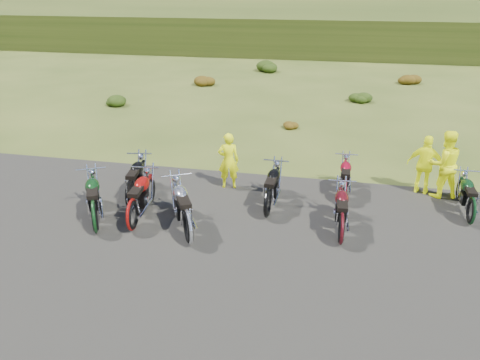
% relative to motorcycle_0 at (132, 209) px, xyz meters
% --- Properties ---
extents(ground, '(300.00, 300.00, 0.00)m').
position_rel_motorcycle_0_xyz_m(ground, '(3.59, -0.98, 0.00)').
color(ground, '#354717').
rests_on(ground, ground).
extents(gravel_pad, '(20.00, 12.00, 0.04)m').
position_rel_motorcycle_0_xyz_m(gravel_pad, '(3.59, -2.98, 0.00)').
color(gravel_pad, black).
rests_on(gravel_pad, ground).
extents(hill_slope, '(300.00, 45.97, 9.37)m').
position_rel_motorcycle_0_xyz_m(hill_slope, '(3.59, 49.02, 0.00)').
color(hill_slope, '#2E3E14').
rests_on(hill_slope, ground).
extents(hill_plateau, '(300.00, 90.00, 9.17)m').
position_rel_motorcycle_0_xyz_m(hill_plateau, '(3.59, 109.02, 0.00)').
color(hill_plateau, '#2E3E14').
rests_on(hill_plateau, ground).
extents(shrub_1, '(1.03, 1.03, 0.61)m').
position_rel_motorcycle_0_xyz_m(shrub_1, '(-5.51, 10.32, 0.31)').
color(shrub_1, '#20360D').
rests_on(shrub_1, ground).
extents(shrub_2, '(1.30, 1.30, 0.77)m').
position_rel_motorcycle_0_xyz_m(shrub_2, '(-2.61, 15.62, 0.38)').
color(shrub_2, '#5C300B').
rests_on(shrub_2, ground).
extents(shrub_3, '(1.56, 1.56, 0.92)m').
position_rel_motorcycle_0_xyz_m(shrub_3, '(0.29, 20.92, 0.46)').
color(shrub_3, '#20360D').
rests_on(shrub_3, ground).
extents(shrub_4, '(0.77, 0.77, 0.45)m').
position_rel_motorcycle_0_xyz_m(shrub_4, '(3.19, 8.22, 0.23)').
color(shrub_4, '#5C300B').
rests_on(shrub_4, ground).
extents(shrub_5, '(1.03, 1.03, 0.61)m').
position_rel_motorcycle_0_xyz_m(shrub_5, '(6.09, 13.52, 0.31)').
color(shrub_5, '#20360D').
rests_on(shrub_5, ground).
extents(shrub_6, '(1.30, 1.30, 0.77)m').
position_rel_motorcycle_0_xyz_m(shrub_6, '(8.99, 18.82, 0.38)').
color(shrub_6, '#5C300B').
rests_on(shrub_6, ground).
extents(motorcycle_0, '(1.07, 2.25, 1.13)m').
position_rel_motorcycle_0_xyz_m(motorcycle_0, '(0.00, 0.00, 0.00)').
color(motorcycle_0, black).
rests_on(motorcycle_0, ground).
extents(motorcycle_1, '(0.98, 2.29, 1.17)m').
position_rel_motorcycle_0_xyz_m(motorcycle_1, '(0.55, -1.08, 0.00)').
color(motorcycle_1, maroon).
rests_on(motorcycle_1, ground).
extents(motorcycle_2, '(1.74, 2.34, 1.18)m').
position_rel_motorcycle_0_xyz_m(motorcycle_2, '(-0.27, -1.38, 0.00)').
color(motorcycle_2, black).
rests_on(motorcycle_2, ground).
extents(motorcycle_3, '(1.79, 2.40, 1.21)m').
position_rel_motorcycle_0_xyz_m(motorcycle_3, '(2.04, -1.41, 0.00)').
color(motorcycle_3, silver).
rests_on(motorcycle_3, ground).
extents(motorcycle_4, '(0.79, 2.12, 1.09)m').
position_rel_motorcycle_0_xyz_m(motorcycle_4, '(5.43, -0.68, 0.00)').
color(motorcycle_4, '#410A10').
rests_on(motorcycle_4, ground).
extents(motorcycle_5, '(0.76, 2.15, 1.12)m').
position_rel_motorcycle_0_xyz_m(motorcycle_5, '(3.59, 0.27, 0.00)').
color(motorcycle_5, black).
rests_on(motorcycle_5, ground).
extents(motorcycle_6, '(0.68, 1.96, 1.02)m').
position_rel_motorcycle_0_xyz_m(motorcycle_6, '(5.48, 1.54, 0.00)').
color(motorcycle_6, maroon).
rests_on(motorcycle_6, ground).
extents(motorcycle_7, '(0.66, 1.95, 1.02)m').
position_rel_motorcycle_0_xyz_m(motorcycle_7, '(8.52, 0.96, 0.00)').
color(motorcycle_7, black).
rests_on(motorcycle_7, ground).
extents(person_middle, '(0.67, 0.52, 1.63)m').
position_rel_motorcycle_0_xyz_m(person_middle, '(2.19, 1.87, 0.82)').
color(person_middle, '#F5FF0D').
rests_on(person_middle, ground).
extents(person_right_a, '(1.07, 0.93, 1.89)m').
position_rel_motorcycle_0_xyz_m(person_right_a, '(8.06, 2.52, 0.94)').
color(person_right_a, '#F5FF0D').
rests_on(person_right_a, ground).
extents(person_right_b, '(1.05, 0.66, 1.67)m').
position_rel_motorcycle_0_xyz_m(person_right_b, '(7.61, 2.65, 0.84)').
color(person_right_b, '#F5FF0D').
rests_on(person_right_b, ground).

